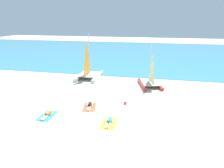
{
  "coord_description": "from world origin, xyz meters",
  "views": [
    {
      "loc": [
        3.82,
        -13.06,
        7.67
      ],
      "look_at": [
        0.0,
        5.43,
        1.2
      ],
      "focal_mm": 30.93,
      "sensor_mm": 36.0,
      "label": 1
    }
  ],
  "objects_px": {
    "towel_right": "(109,123)",
    "sunbather_right": "(109,121)",
    "sailboat_white": "(89,72)",
    "towel_middle": "(90,107)",
    "sailboat_red": "(150,80)",
    "towel_left": "(47,116)",
    "sunbather_middle": "(90,105)",
    "sunbather_left": "(48,114)",
    "beach_ball": "(125,103)"
  },
  "relations": [
    {
      "from": "sailboat_white",
      "to": "sunbather_left",
      "type": "relative_size",
      "value": 3.72
    },
    {
      "from": "towel_right",
      "to": "sunbather_right",
      "type": "relative_size",
      "value": 1.22
    },
    {
      "from": "towel_middle",
      "to": "sunbather_middle",
      "type": "height_order",
      "value": "sunbather_middle"
    },
    {
      "from": "sailboat_red",
      "to": "towel_right",
      "type": "distance_m",
      "value": 9.81
    },
    {
      "from": "sailboat_white",
      "to": "towel_right",
      "type": "bearing_deg",
      "value": -65.6
    },
    {
      "from": "sailboat_white",
      "to": "sunbather_middle",
      "type": "distance_m",
      "value": 9.08
    },
    {
      "from": "sunbather_middle",
      "to": "beach_ball",
      "type": "relative_size",
      "value": 5.36
    },
    {
      "from": "sunbather_middle",
      "to": "sunbather_left",
      "type": "bearing_deg",
      "value": -152.9
    },
    {
      "from": "sunbather_middle",
      "to": "beach_ball",
      "type": "height_order",
      "value": "sunbather_middle"
    },
    {
      "from": "sunbather_left",
      "to": "towel_right",
      "type": "distance_m",
      "value": 5.26
    },
    {
      "from": "sailboat_red",
      "to": "sunbather_left",
      "type": "xyz_separation_m",
      "value": [
        -8.18,
        -9.17,
        -0.58
      ]
    },
    {
      "from": "sailboat_white",
      "to": "towel_middle",
      "type": "relative_size",
      "value": 3.06
    },
    {
      "from": "beach_ball",
      "to": "sunbather_middle",
      "type": "bearing_deg",
      "value": -158.77
    },
    {
      "from": "sailboat_white",
      "to": "towel_right",
      "type": "height_order",
      "value": "sailboat_white"
    },
    {
      "from": "towel_left",
      "to": "towel_right",
      "type": "distance_m",
      "value": 5.26
    },
    {
      "from": "sailboat_red",
      "to": "towel_left",
      "type": "bearing_deg",
      "value": -146.55
    },
    {
      "from": "towel_middle",
      "to": "sunbather_middle",
      "type": "xyz_separation_m",
      "value": [
        -0.01,
        0.07,
        0.13
      ]
    },
    {
      "from": "towel_middle",
      "to": "sunbather_right",
      "type": "relative_size",
      "value": 1.22
    },
    {
      "from": "towel_left",
      "to": "sunbather_middle",
      "type": "height_order",
      "value": "sunbather_middle"
    },
    {
      "from": "towel_left",
      "to": "sunbather_left",
      "type": "bearing_deg",
      "value": 89.16
    },
    {
      "from": "sunbather_right",
      "to": "towel_right",
      "type": "bearing_deg",
      "value": -90.0
    },
    {
      "from": "sailboat_red",
      "to": "sunbather_left",
      "type": "bearing_deg",
      "value": -146.76
    },
    {
      "from": "sunbather_right",
      "to": "beach_ball",
      "type": "relative_size",
      "value": 5.35
    },
    {
      "from": "sailboat_white",
      "to": "sunbather_middle",
      "type": "bearing_deg",
      "value": -72.37
    },
    {
      "from": "towel_right",
      "to": "sailboat_white",
      "type": "bearing_deg",
      "value": 115.42
    },
    {
      "from": "sunbather_left",
      "to": "towel_middle",
      "type": "height_order",
      "value": "sunbather_left"
    },
    {
      "from": "sunbather_right",
      "to": "beach_ball",
      "type": "height_order",
      "value": "sunbather_right"
    },
    {
      "from": "towel_middle",
      "to": "sunbather_right",
      "type": "distance_m",
      "value": 3.32
    },
    {
      "from": "sailboat_white",
      "to": "sunbather_left",
      "type": "bearing_deg",
      "value": -91.04
    },
    {
      "from": "towel_left",
      "to": "towel_right",
      "type": "height_order",
      "value": "same"
    },
    {
      "from": "sailboat_white",
      "to": "towel_middle",
      "type": "height_order",
      "value": "sailboat_white"
    },
    {
      "from": "towel_left",
      "to": "sunbather_right",
      "type": "distance_m",
      "value": 5.26
    },
    {
      "from": "towel_left",
      "to": "sunbather_middle",
      "type": "xyz_separation_m",
      "value": [
        2.9,
        2.37,
        0.13
      ]
    },
    {
      "from": "sailboat_red",
      "to": "beach_ball",
      "type": "relative_size",
      "value": 16.38
    },
    {
      "from": "sailboat_red",
      "to": "sunbather_left",
      "type": "distance_m",
      "value": 12.3
    },
    {
      "from": "sunbather_right",
      "to": "beach_ball",
      "type": "xyz_separation_m",
      "value": [
        0.75,
        3.62,
        0.01
      ]
    },
    {
      "from": "towel_middle",
      "to": "beach_ball",
      "type": "distance_m",
      "value": 3.35
    },
    {
      "from": "sunbather_left",
      "to": "sunbather_right",
      "type": "height_order",
      "value": "same"
    },
    {
      "from": "beach_ball",
      "to": "sunbather_right",
      "type": "bearing_deg",
      "value": -101.67
    },
    {
      "from": "towel_middle",
      "to": "towel_right",
      "type": "height_order",
      "value": "same"
    },
    {
      "from": "sailboat_white",
      "to": "sunbather_left",
      "type": "distance_m",
      "value": 10.91
    },
    {
      "from": "sailboat_white",
      "to": "sunbather_right",
      "type": "height_order",
      "value": "sailboat_white"
    },
    {
      "from": "sailboat_red",
      "to": "sailboat_white",
      "type": "bearing_deg",
      "value": 153.12
    },
    {
      "from": "beach_ball",
      "to": "sunbather_left",
      "type": "bearing_deg",
      "value": -149.65
    },
    {
      "from": "towel_middle",
      "to": "sunbather_right",
      "type": "xyz_separation_m",
      "value": [
        2.35,
        -2.35,
        0.13
      ]
    },
    {
      "from": "sunbather_right",
      "to": "beach_ball",
      "type": "bearing_deg",
      "value": 78.52
    },
    {
      "from": "sailboat_red",
      "to": "towel_middle",
      "type": "distance_m",
      "value": 8.73
    },
    {
      "from": "towel_right",
      "to": "towel_left",
      "type": "bearing_deg",
      "value": 178.86
    },
    {
      "from": "sunbather_right",
      "to": "towel_middle",
      "type": "bearing_deg",
      "value": 135.17
    },
    {
      "from": "towel_right",
      "to": "sunbather_left",
      "type": "bearing_deg",
      "value": 178.13
    }
  ]
}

